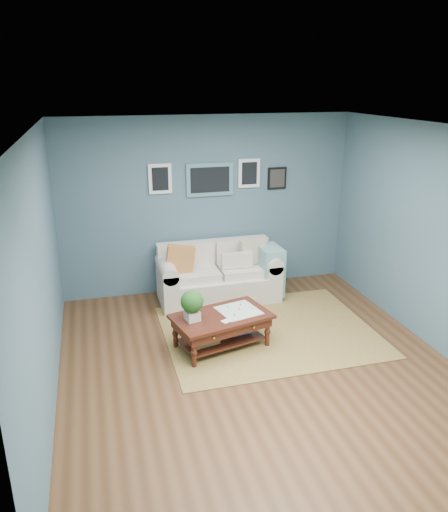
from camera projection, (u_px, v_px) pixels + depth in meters
name	position (u px, v px, depth m)	size (l,w,h in m)	color
room_shell	(260.00, 255.00, 5.43)	(5.00, 5.02, 2.70)	brown
area_rug	(269.00, 331.00, 6.64)	(2.73, 2.18, 0.01)	brown
loveseat	(223.00, 274.00, 7.57)	(1.83, 0.83, 0.94)	beige
coffee_table	(217.00, 321.00, 6.12)	(1.30, 0.95, 0.82)	#341009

